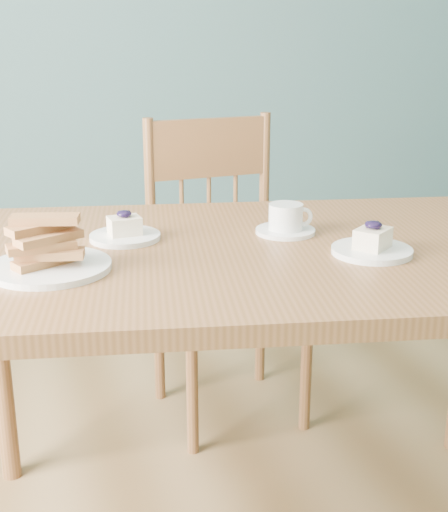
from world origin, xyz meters
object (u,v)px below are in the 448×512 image
Objects in this scene: cheesecake_plate_far at (125,232)px; biscotti_plate at (49,253)px; coffee_cup at (286,221)px; cheesecake_plate_near at (372,245)px; dining_table at (263,281)px; dining_chair at (225,269)px.

cheesecake_plate_far is 0.25m from biscotti_plate.
biscotti_plate is at bearing -149.23° from coffee_cup.
cheesecake_plate_near reaches higher than cheesecake_plate_far.
coffee_cup is at bearing 55.99° from dining_table.
coffee_cup is 0.58× the size of biscotti_plate.
dining_chair is at bearing 95.62° from cheesecake_plate_near.
biscotti_plate is (-0.56, -0.10, 0.01)m from coffee_cup.
biscotti_plate reaches higher than cheesecake_plate_far.
biscotti_plate is at bearing -167.01° from dining_table.
coffee_cup reaches higher than cheesecake_plate_far.
coffee_cup is (0.38, -0.07, 0.01)m from cheesecake_plate_far.
cheesecake_plate_near is at bearing -8.66° from biscotti_plate.
cheesecake_plate_near is 0.71× the size of biscotti_plate.
cheesecake_plate_far is (-0.42, -0.53, 0.31)m from dining_chair.
biscotti_plate is at bearing 171.34° from cheesecake_plate_near.
dining_chair reaches higher than dining_table.
cheesecake_plate_far is (-0.49, 0.27, -0.00)m from cheesecake_plate_near.
dining_table is at bearing 1.66° from biscotti_plate.
dining_table is 6.60× the size of biscotti_plate.
dining_table is at bearing -103.90° from dining_chair.
cheesecake_plate_near is (0.21, -0.12, 0.10)m from dining_table.
dining_chair is at bearing 49.53° from biscotti_plate.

